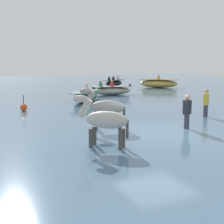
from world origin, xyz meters
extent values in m
plane|color=#84755B|center=(0.00, 0.00, 0.00)|extent=(120.00, 120.00, 0.00)
cube|color=slate|center=(0.00, 10.00, 0.16)|extent=(90.00, 90.00, 0.32)
ellipsoid|color=gray|center=(-1.37, 1.24, 1.16)|extent=(1.39, 0.97, 0.53)
cylinder|color=#31312F|center=(-1.86, 1.30, 0.45)|extent=(0.12, 0.12, 0.90)
cylinder|color=#31312F|center=(-1.72, 1.58, 0.45)|extent=(0.12, 0.12, 0.90)
cylinder|color=#31312F|center=(-1.02, 0.90, 0.45)|extent=(0.12, 0.12, 0.90)
cylinder|color=#31312F|center=(-0.89, 1.19, 0.45)|extent=(0.12, 0.12, 0.90)
cylinder|color=gray|center=(-2.00, 1.54, 1.49)|extent=(0.53, 0.39, 0.61)
ellipsoid|color=gray|center=(-2.12, 1.59, 1.77)|extent=(0.49, 0.36, 0.23)
cylinder|color=#31312F|center=(-0.81, 0.98, 0.92)|extent=(0.08, 0.08, 0.57)
ellipsoid|color=beige|center=(-2.45, -1.08, 1.15)|extent=(1.28, 1.20, 0.52)
cylinder|color=#45423C|center=(-2.89, -0.90, 0.44)|extent=(0.12, 0.12, 0.89)
cylinder|color=#45423C|center=(-2.69, -0.66, 0.44)|extent=(0.12, 0.12, 0.89)
cylinder|color=#45423C|center=(-2.21, -1.51, 0.44)|extent=(0.12, 0.12, 0.89)
cylinder|color=#45423C|center=(-2.00, -1.27, 0.44)|extent=(0.12, 0.12, 0.89)
cylinder|color=beige|center=(-2.96, -0.63, 1.48)|extent=(0.50, 0.47, 0.60)
ellipsoid|color=beige|center=(-3.06, -0.54, 1.76)|extent=(0.46, 0.44, 0.22)
cylinder|color=#45423C|center=(-1.98, -1.50, 0.91)|extent=(0.08, 0.08, 0.56)
ellipsoid|color=gold|center=(11.66, 17.43, 0.73)|extent=(3.84, 3.88, 0.82)
cube|color=olive|center=(11.66, 17.43, 1.16)|extent=(3.69, 3.72, 0.04)
cube|color=gold|center=(11.70, 17.47, 1.33)|extent=(0.31, 0.31, 0.30)
sphere|color=beige|center=(11.70, 17.47, 1.57)|extent=(0.18, 0.18, 0.18)
ellipsoid|color=#337556|center=(0.92, 9.78, 0.64)|extent=(3.18, 3.58, 0.63)
cube|color=#1E4634|center=(0.92, 9.78, 0.97)|extent=(3.05, 3.43, 0.04)
cube|color=black|center=(2.02, 11.15, 1.04)|extent=(0.20, 0.19, 0.18)
cube|color=white|center=(0.97, 9.74, 1.14)|extent=(0.30, 0.32, 0.30)
sphere|color=tan|center=(0.97, 9.74, 1.38)|extent=(0.18, 0.18, 0.18)
ellipsoid|color=#B2AD9E|center=(4.20, 12.84, 0.64)|extent=(3.31, 1.67, 0.64)
cube|color=slate|center=(4.20, 12.84, 0.98)|extent=(3.18, 1.60, 0.04)
cube|color=black|center=(5.70, 12.59, 1.05)|extent=(0.14, 0.18, 0.18)
cube|color=#388E51|center=(3.33, 13.01, 1.15)|extent=(0.29, 0.22, 0.30)
sphere|color=#A37556|center=(3.33, 13.01, 1.39)|extent=(0.18, 0.18, 0.18)
cube|color=red|center=(4.19, 12.73, 1.15)|extent=(0.29, 0.22, 0.30)
sphere|color=tan|center=(4.19, 12.73, 1.39)|extent=(0.18, 0.18, 0.18)
ellipsoid|color=black|center=(8.37, 21.15, 0.64)|extent=(3.25, 2.89, 0.63)
cube|color=black|center=(8.37, 21.15, 0.97)|extent=(3.12, 2.77, 0.04)
cube|color=white|center=(9.12, 21.66, 1.14)|extent=(0.32, 0.30, 0.30)
sphere|color=#A37556|center=(9.12, 21.66, 1.38)|extent=(0.18, 0.18, 0.18)
cube|color=#232328|center=(8.32, 21.22, 1.14)|extent=(0.32, 0.30, 0.30)
sphere|color=tan|center=(8.32, 21.22, 1.38)|extent=(0.18, 0.18, 0.18)
cube|color=#232328|center=(7.58, 20.70, 1.14)|extent=(0.32, 0.30, 0.30)
sphere|color=beige|center=(7.58, 20.70, 1.38)|extent=(0.18, 0.18, 0.18)
cylinder|color=#383842|center=(3.92, 1.79, 0.44)|extent=(0.20, 0.20, 0.88)
cube|color=gold|center=(3.92, 1.79, 1.15)|extent=(0.38, 0.35, 0.54)
sphere|color=tan|center=(3.92, 1.79, 1.53)|extent=(0.20, 0.20, 0.20)
cylinder|color=#383842|center=(1.43, 0.06, 0.44)|extent=(0.20, 0.20, 0.88)
cube|color=#232328|center=(1.43, 0.06, 1.15)|extent=(0.37, 0.30, 0.54)
sphere|color=tan|center=(1.43, 0.06, 1.53)|extent=(0.20, 0.20, 0.20)
sphere|color=#E54C1E|center=(-3.51, 7.30, 0.51)|extent=(0.37, 0.37, 0.37)
cylinder|color=black|center=(-3.51, 7.30, 0.94)|extent=(0.04, 0.04, 0.48)
camera|label=1|loc=(-6.12, -9.29, 2.81)|focal=49.53mm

